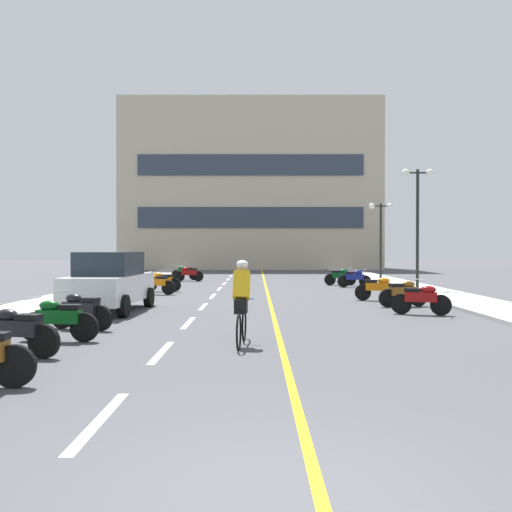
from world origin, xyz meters
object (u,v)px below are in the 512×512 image
object	(u,v)px
motorcycle_3	(78,310)
motorcycle_4	(419,299)
street_lamp_mid	(415,202)
motorcycle_7	(154,283)
motorcycle_6	(376,288)
motorcycle_2	(55,319)
street_lamp_far	(378,222)
motorcycle_9	(352,278)
parked_car_near	(107,282)
motorcycle_1	(13,331)
motorcycle_8	(159,281)
motorcycle_10	(338,276)
cyclist_rider	(239,301)
motorcycle_5	(401,292)
motorcycle_11	(186,273)
motorcycle_12	(182,272)

from	to	relation	value
motorcycle_3	motorcycle_4	size ratio (longest dim) A/B	0.99
street_lamp_mid	motorcycle_7	bearing A→B (deg)	-169.42
street_lamp_mid	motorcycle_3	distance (m)	17.12
motorcycle_6	motorcycle_2	bearing A→B (deg)	-134.25
street_lamp_mid	motorcycle_4	distance (m)	10.20
motorcycle_6	street_lamp_mid	bearing A→B (deg)	59.44
motorcycle_2	motorcycle_3	world-z (taller)	same
motorcycle_2	motorcycle_6	world-z (taller)	same
street_lamp_far	motorcycle_9	xyz separation A→B (m)	(-2.73, -6.25, -3.05)
motorcycle_4	motorcycle_6	world-z (taller)	same
parked_car_near	motorcycle_1	distance (m)	6.99
parked_car_near	motorcycle_8	bearing A→B (deg)	88.06
motorcycle_10	cyclist_rider	size ratio (longest dim) A/B	0.96
motorcycle_8	cyclist_rider	xyz separation A→B (m)	(3.91, -13.45, 0.41)
motorcycle_2	motorcycle_8	xyz separation A→B (m)	(-0.10, 13.03, 0.00)
motorcycle_10	cyclist_rider	xyz separation A→B (m)	(-4.73, -17.80, 0.41)
parked_car_near	motorcycle_4	bearing A→B (deg)	-4.99
motorcycle_5	motorcycle_9	distance (m)	9.10
motorcycle_5	motorcycle_6	distance (m)	2.16
street_lamp_mid	motorcycle_6	distance (m)	6.71
parked_car_near	motorcycle_4	size ratio (longest dim) A/B	2.60
street_lamp_mid	motorcycle_1	distance (m)	19.60
parked_car_near	cyclist_rider	distance (m)	7.11
motorcycle_5	cyclist_rider	xyz separation A→B (m)	(-5.16, -7.13, 0.41)
street_lamp_mid	motorcycle_7	xyz separation A→B (m)	(-11.58, -2.16, -3.60)
street_lamp_mid	motorcycle_11	xyz separation A→B (m)	(-11.34, 6.91, -3.60)
street_lamp_far	motorcycle_5	distance (m)	15.90
motorcycle_8	cyclist_rider	distance (m)	14.01
motorcycle_3	street_lamp_far	bearing A→B (deg)	60.06
motorcycle_2	motorcycle_12	distance (m)	22.30
motorcycle_10	motorcycle_7	bearing A→B (deg)	-145.92
street_lamp_mid	motorcycle_5	bearing A→B (deg)	-109.87
motorcycle_2	motorcycle_8	distance (m)	13.03
motorcycle_3	motorcycle_5	distance (m)	10.37
motorcycle_3	motorcycle_6	size ratio (longest dim) A/B	0.96
motorcycle_1	cyclist_rider	xyz separation A→B (m)	(3.97, 1.21, 0.41)
motorcycle_5	motorcycle_12	bearing A→B (deg)	120.72
motorcycle_1	motorcycle_3	xyz separation A→B (m)	(0.10, 3.24, 0.00)
motorcycle_4	motorcycle_9	distance (m)	11.29
motorcycle_7	motorcycle_9	distance (m)	10.03
motorcycle_3	motorcycle_2	bearing A→B (deg)	-87.83
street_lamp_mid	motorcycle_4	xyz separation A→B (m)	(-2.60, -9.18, -3.60)
parked_car_near	cyclist_rider	bearing A→B (deg)	-54.09
motorcycle_3	motorcycle_8	xyz separation A→B (m)	(-0.04, 11.42, 0.00)
street_lamp_mid	motorcycle_9	size ratio (longest dim) A/B	3.21
motorcycle_9	motorcycle_8	bearing A→B (deg)	-162.96
street_lamp_far	motorcycle_2	bearing A→B (deg)	-117.97
motorcycle_8	parked_car_near	bearing A→B (deg)	-91.94
motorcycle_6	motorcycle_5	bearing A→B (deg)	-80.73
motorcycle_8	motorcycle_10	xyz separation A→B (m)	(8.64, 4.36, 0.00)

